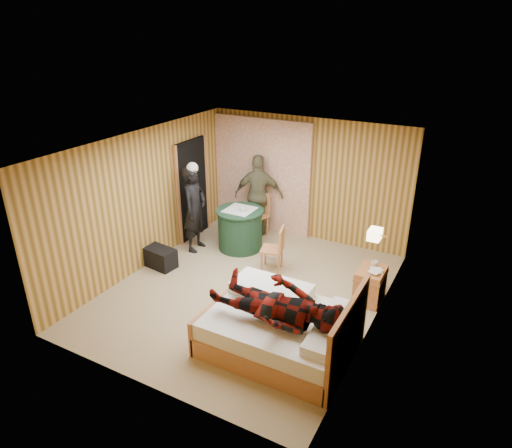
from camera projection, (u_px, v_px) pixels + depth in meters
The scene contains 23 objects.
floor at pixel (247, 291), 7.70m from camera, with size 4.20×5.00×0.01m, color tan.
ceiling at pixel (245, 145), 6.68m from camera, with size 4.20×5.00×0.01m, color silver.
wall_back at pixel (307, 179), 9.20m from camera, with size 4.20×0.02×2.50m, color tan.
wall_left at pixel (144, 201), 8.10m from camera, with size 0.02×5.00×2.50m, color tan.
wall_right at pixel (379, 252), 6.28m from camera, with size 0.02×5.00×2.50m, color tan.
curtain at pixel (262, 175), 9.60m from camera, with size 2.20×0.08×2.40m, color silver.
doorway at pixel (192, 190), 9.30m from camera, with size 0.06×0.90×2.05m, color black.
wall_lamp at pixel (375, 234), 6.70m from camera, with size 0.26×0.24×0.16m.
bed at pixel (282, 328), 6.26m from camera, with size 1.97×1.52×1.04m.
nightstand at pixel (370, 284), 7.33m from camera, with size 0.43×0.59×0.56m.
round_table at pixel (240, 229), 9.01m from camera, with size 0.93×0.93×0.83m.
chair_far at pixel (259, 211), 9.54m from camera, with size 0.52×0.52×0.93m.
chair_near at pixel (276, 246), 8.15m from camera, with size 0.47×0.47×0.85m.
duffel_bag at pixel (159, 257), 8.41m from camera, with size 0.65×0.35×0.37m, color black.
sneaker_left at pixel (269, 257), 8.68m from camera, with size 0.24×0.10×0.11m, color silver.
sneaker_right at pixel (248, 276), 8.03m from camera, with size 0.26×0.10×0.11m, color silver.
woman_standing at pixel (195, 209), 8.80m from camera, with size 0.62×0.41×1.71m, color black.
man_at_table at pixel (259, 195), 9.46m from camera, with size 1.01×0.42×1.72m, color brown.
man_on_bed at pixel (277, 297), 5.81m from camera, with size 1.77×0.67×0.86m, color #5F0E09.
book_lower at pixel (371, 270), 7.17m from camera, with size 0.17×0.22×0.02m, color silver.
book_upper at pixel (371, 269), 7.17m from camera, with size 0.16×0.22×0.02m, color silver.
cup_nightstand at pixel (374, 264), 7.30m from camera, with size 0.10×0.10×0.09m, color silver.
cup_table at pixel (243, 209), 8.74m from camera, with size 0.12×0.12×0.10m, color silver.
Camera 1 is at (3.26, -5.72, 4.15)m, focal length 32.00 mm.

